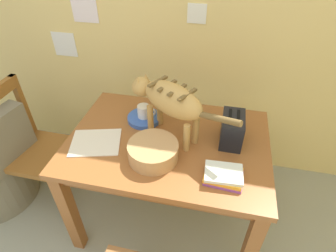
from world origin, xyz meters
TOP-DOWN VIEW (x-y plane):
  - wall_rear at (0.00, 2.04)m, footprint 4.22×0.11m
  - dining_table at (-0.06, 1.32)m, footprint 1.16×0.81m
  - cat at (-0.06, 1.37)m, footprint 0.63×0.38m
  - saucer_bowl at (-0.25, 1.47)m, footprint 0.21×0.21m
  - coffee_mug at (-0.24, 1.47)m, footprint 0.12×0.08m
  - magazine at (-0.46, 1.20)m, footprint 0.33×0.29m
  - book_stack at (0.27, 1.09)m, footprint 0.20×0.15m
  - wicker_basket at (-0.10, 1.15)m, footprint 0.27×0.27m
  - toaster at (0.29, 1.38)m, footprint 0.12×0.20m
  - wooden_chair_far at (-1.02, 1.32)m, footprint 0.42×0.42m

SIDE VIEW (x-z plane):
  - wooden_chair_far at x=-1.02m, z-range -0.01..0.91m
  - dining_table at x=-0.06m, z-range 0.27..1.01m
  - magazine at x=-0.46m, z-range 0.74..0.74m
  - saucer_bowl at x=-0.25m, z-range 0.74..0.77m
  - book_stack at x=0.27m, z-range 0.74..0.79m
  - wicker_basket at x=-0.10m, z-range 0.74..0.83m
  - coffee_mug at x=-0.24m, z-range 0.77..0.85m
  - toaster at x=0.29m, z-range 0.74..0.91m
  - cat at x=-0.06m, z-range 0.81..1.15m
  - wall_rear at x=0.00m, z-range 0.00..2.50m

